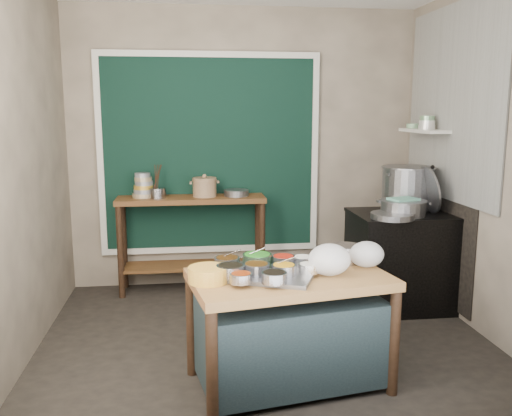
{
  "coord_description": "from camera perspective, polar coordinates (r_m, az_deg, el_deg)",
  "views": [
    {
      "loc": [
        -0.59,
        -4.02,
        1.78
      ],
      "look_at": [
        -0.04,
        0.25,
        1.01
      ],
      "focal_mm": 38.0,
      "sensor_mm": 36.0,
      "label": 1
    }
  ],
  "objects": [
    {
      "name": "green_cloth",
      "position": [
        4.91,
        15.26,
        0.91
      ],
      "size": [
        0.27,
        0.24,
        0.02
      ],
      "primitive_type": "cube",
      "rotation": [
        0.0,
        0.0,
        0.29
      ],
      "color": "#5DAA8F",
      "rests_on": "steamer"
    },
    {
      "name": "saucepan",
      "position": [
        3.8,
        9.42,
        -4.78
      ],
      "size": [
        0.25,
        0.25,
        0.12
      ],
      "primitive_type": null,
      "rotation": [
        0.0,
        0.0,
        -0.15
      ],
      "color": "gray",
      "rests_on": "prep_table"
    },
    {
      "name": "back_counter",
      "position": [
        5.46,
        -6.74,
        -3.75
      ],
      "size": [
        1.45,
        0.4,
        0.95
      ],
      "primitive_type": "cube",
      "color": "brown",
      "rests_on": "floor"
    },
    {
      "name": "plastic_bag_b",
      "position": [
        3.71,
        11.58,
        -4.79
      ],
      "size": [
        0.24,
        0.21,
        0.18
      ],
      "primitive_type": "ellipsoid",
      "rotation": [
        0.0,
        0.0,
        0.04
      ],
      "color": "white",
      "rests_on": "prep_table"
    },
    {
      "name": "wide_bowl",
      "position": [
        5.39,
        -2.09,
        1.61
      ],
      "size": [
        0.33,
        0.33,
        0.06
      ],
      "primitive_type": "cylinder",
      "rotation": [
        0.0,
        0.0,
        0.42
      ],
      "color": "gray",
      "rests_on": "back_counter"
    },
    {
      "name": "left_wall",
      "position": [
        4.21,
        -23.54,
        4.11
      ],
      "size": [
        0.02,
        3.0,
        2.8
      ],
      "primitive_type": "cube",
      "color": "gray",
      "rests_on": "floor"
    },
    {
      "name": "ceramic_crock",
      "position": [
        5.36,
        -5.43,
        2.09
      ],
      "size": [
        0.28,
        0.28,
        0.17
      ],
      "primitive_type": null,
      "rotation": [
        0.0,
        0.0,
        0.13
      ],
      "color": "#8C6B4C",
      "rests_on": "back_counter"
    },
    {
      "name": "stock_pot",
      "position": [
        5.26,
        15.65,
        2.09
      ],
      "size": [
        0.66,
        0.66,
        0.4
      ],
      "primitive_type": null,
      "rotation": [
        0.0,
        0.0,
        0.39
      ],
      "color": "gray",
      "rests_on": "stove_top"
    },
    {
      "name": "yellow_basin",
      "position": [
        3.35,
        -5.04,
        -6.98
      ],
      "size": [
        0.26,
        0.26,
        0.1
      ],
      "primitive_type": "cylinder",
      "rotation": [
        0.0,
        0.0,
        -0.03
      ],
      "color": "gold",
      "rests_on": "prep_table"
    },
    {
      "name": "tile_panel",
      "position": [
        5.13,
        19.93,
        10.33
      ],
      "size": [
        0.02,
        1.7,
        1.7
      ],
      "primitive_type": "cube",
      "color": "#B2B2AA",
      "rests_on": "right_wall"
    },
    {
      "name": "wall_shelf",
      "position": [
        5.36,
        17.29,
        7.77
      ],
      "size": [
        0.22,
        0.7,
        0.03
      ],
      "primitive_type": "cube",
      "color": "beige",
      "rests_on": "right_wall"
    },
    {
      "name": "curtain_panel",
      "position": [
        5.51,
        -4.87,
        5.64
      ],
      "size": [
        2.1,
        0.02,
        1.9
      ],
      "primitive_type": "cube",
      "color": "black",
      "rests_on": "back_wall"
    },
    {
      "name": "plastic_bag_a",
      "position": [
        3.49,
        7.73,
        -5.4
      ],
      "size": [
        0.33,
        0.3,
        0.2
      ],
      "primitive_type": "ellipsoid",
      "rotation": [
        0.0,
        0.0,
        0.29
      ],
      "color": "white",
      "rests_on": "prep_table"
    },
    {
      "name": "stove_top",
      "position": [
        5.05,
        15.36,
        -0.66
      ],
      "size": [
        0.92,
        0.69,
        0.03
      ],
      "primitive_type": "cube",
      "color": "black",
      "rests_on": "stove_block"
    },
    {
      "name": "shallow_pan",
      "position": [
        4.75,
        14.18,
        -0.8
      ],
      "size": [
        0.46,
        0.46,
        0.05
      ],
      "primitive_type": "cylinder",
      "rotation": [
        0.0,
        0.0,
        -0.3
      ],
      "color": "gray",
      "rests_on": "stove_top"
    },
    {
      "name": "steamer",
      "position": [
        4.92,
        15.22,
        0.03
      ],
      "size": [
        0.54,
        0.54,
        0.13
      ],
      "primitive_type": null,
      "rotation": [
        0.0,
        0.0,
        -0.36
      ],
      "color": "gray",
      "rests_on": "stove_top"
    },
    {
      "name": "stove_block",
      "position": [
        5.15,
        15.13,
        -5.47
      ],
      "size": [
        0.9,
        0.68,
        0.85
      ],
      "primitive_type": "cube",
      "color": "black",
      "rests_on": "floor"
    },
    {
      "name": "pot_lid",
      "position": [
        5.07,
        17.76,
        1.85
      ],
      "size": [
        0.12,
        0.44,
        0.43
      ],
      "primitive_type": "cylinder",
      "rotation": [
        0.0,
        1.36,
        -0.02
      ],
      "color": "gray",
      "rests_on": "stove_top"
    },
    {
      "name": "bowl_stack",
      "position": [
        5.4,
        -11.76,
        2.22
      ],
      "size": [
        0.21,
        0.21,
        0.24
      ],
      "color": "tan",
      "rests_on": "back_counter"
    },
    {
      "name": "prep_table",
      "position": [
        3.62,
        3.49,
        -12.71
      ],
      "size": [
        1.35,
        0.92,
        0.75
      ],
      "primitive_type": "cube",
      "rotation": [
        0.0,
        0.0,
        0.17
      ],
      "color": "brown",
      "rests_on": "floor"
    },
    {
      "name": "shelf_bowl_stack",
      "position": [
        5.3,
        17.6,
        8.52
      ],
      "size": [
        0.16,
        0.16,
        0.12
      ],
      "color": "silver",
      "rests_on": "wall_shelf"
    },
    {
      "name": "utensil_cup",
      "position": [
        5.32,
        -10.33,
        1.56
      ],
      "size": [
        0.2,
        0.2,
        0.1
      ],
      "primitive_type": "cylinder",
      "rotation": [
        0.0,
        0.0,
        0.22
      ],
      "color": "gray",
      "rests_on": "back_counter"
    },
    {
      "name": "right_wall",
      "position": [
        4.67,
        22.93,
        4.68
      ],
      "size": [
        0.02,
        3.0,
        2.8
      ],
      "primitive_type": "cube",
      "color": "gray",
      "rests_on": "floor"
    },
    {
      "name": "back_wall",
      "position": [
        5.58,
        -1.28,
        6.24
      ],
      "size": [
        3.5,
        0.02,
        2.8
      ],
      "primitive_type": "cube",
      "color": "gray",
      "rests_on": "floor"
    },
    {
      "name": "condiment_bowls",
      "position": [
        3.45,
        0.62,
        -6.19
      ],
      "size": [
        0.65,
        0.55,
        0.08
      ],
      "color": "gray",
      "rests_on": "condiment_tray"
    },
    {
      "name": "curtain_frame",
      "position": [
        5.5,
        -4.86,
        5.63
      ],
      "size": [
        2.22,
        0.03,
        2.02
      ],
      "primitive_type": null,
      "color": "beige",
      "rests_on": "back_wall"
    },
    {
      "name": "condiment_tray",
      "position": [
        3.46,
        1.08,
        -6.99
      ],
      "size": [
        0.71,
        0.62,
        0.03
      ],
      "primitive_type": "cube",
      "rotation": [
        0.0,
        0.0,
        -0.4
      ],
      "color": "gray",
      "rests_on": "prep_table"
    },
    {
      "name": "soot_patch",
      "position": [
        5.33,
        18.74,
        -2.09
      ],
      "size": [
        0.01,
        1.3,
        1.3
      ],
      "primitive_type": "cube",
      "color": "black",
      "rests_on": "right_wall"
    },
    {
      "name": "floor",
      "position": [
        4.44,
        0.93,
        -13.62
      ],
      "size": [
        3.5,
        3.0,
        0.02
      ],
      "primitive_type": "cube",
      "color": "black",
      "rests_on": "ground"
    },
    {
      "name": "shelf_bowl_green",
      "position": [
        5.59,
        16.2,
        8.3
      ],
      "size": [
        0.16,
        0.16,
        0.05
      ],
      "primitive_type": "cylinder",
      "rotation": [
        0.0,
        0.0,
        -0.23
      ],
      "color": "gray",
      "rests_on": "wall_shelf"
    }
  ]
}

